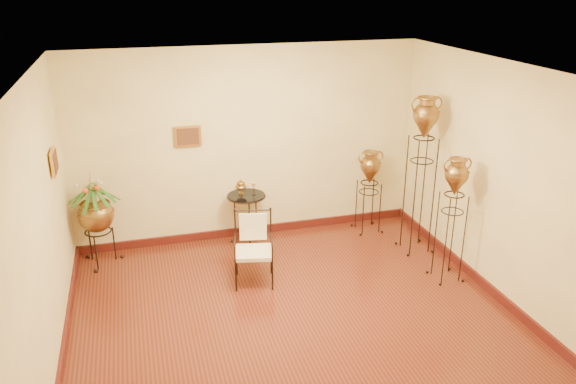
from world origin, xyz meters
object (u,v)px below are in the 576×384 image
object	(u,v)px
amphora_tall	(421,174)
side_table	(247,219)
armchair	(254,250)
amphora_mid	(451,219)
planter_urn	(95,211)

from	to	relation	value
amphora_tall	side_table	bearing A→B (deg)	161.06
armchair	side_table	bearing A→B (deg)	94.59
amphora_mid	amphora_tall	bearing A→B (deg)	90.00
armchair	amphora_tall	bearing A→B (deg)	18.90
amphora_mid	armchair	xyz separation A→B (m)	(-2.41, 0.55, -0.37)
amphora_tall	amphora_mid	xyz separation A→B (m)	(0.00, -0.85, -0.30)
planter_urn	amphora_tall	bearing A→B (deg)	-10.27
amphora_mid	planter_urn	xyz separation A→B (m)	(-4.30, 1.63, -0.07)
amphora_tall	side_table	distance (m)	2.51
armchair	amphora_mid	bearing A→B (deg)	-1.07
amphora_mid	side_table	size ratio (longest dim) A/B	1.68
armchair	planter_urn	bearing A→B (deg)	162.24
planter_urn	side_table	size ratio (longest dim) A/B	1.39
side_table	amphora_tall	bearing A→B (deg)	-18.94
amphora_tall	planter_urn	size ratio (longest dim) A/B	1.63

